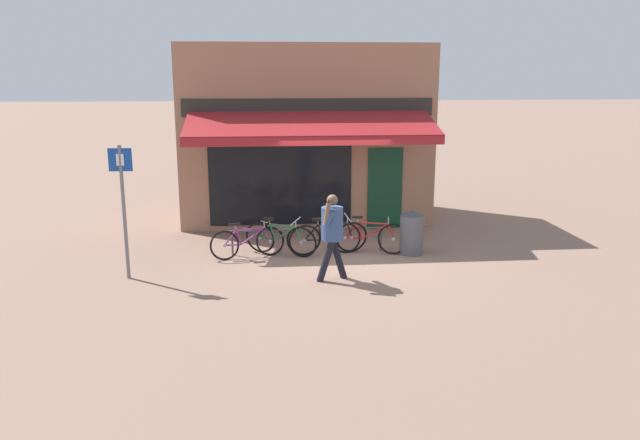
% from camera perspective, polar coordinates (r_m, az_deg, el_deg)
% --- Properties ---
extents(ground_plane, '(160.00, 160.00, 0.00)m').
position_cam_1_polar(ground_plane, '(13.76, 1.75, -3.45)').
color(ground_plane, '#846656').
extents(shop_front, '(6.58, 4.84, 4.70)m').
position_cam_1_polar(shop_front, '(17.28, -1.41, 7.94)').
color(shop_front, '#9E7056').
rests_on(shop_front, ground_plane).
extents(bike_rack_rail, '(3.45, 0.04, 0.57)m').
position_cam_1_polar(bike_rack_rail, '(13.97, -1.17, -1.17)').
color(bike_rack_rail, '#47494F').
rests_on(bike_rack_rail, ground_plane).
extents(bicycle_purple, '(1.65, 0.71, 0.81)m').
position_cam_1_polar(bicycle_purple, '(13.77, -6.66, -2.01)').
color(bicycle_purple, black).
rests_on(bicycle_purple, ground_plane).
extents(bicycle_green, '(1.60, 0.93, 0.88)m').
position_cam_1_polar(bicycle_green, '(13.84, -3.65, -1.71)').
color(bicycle_green, black).
rests_on(bicycle_green, ground_plane).
extents(bicycle_black, '(1.82, 0.51, 0.90)m').
position_cam_1_polar(bicycle_black, '(13.88, 0.76, -1.62)').
color(bicycle_black, black).
rests_on(bicycle_black, ground_plane).
extents(bicycle_red, '(1.77, 0.52, 0.86)m').
position_cam_1_polar(bicycle_red, '(14.03, 4.49, -1.56)').
color(bicycle_red, black).
rests_on(bicycle_red, ground_plane).
extents(pedestrian_adult, '(0.64, 0.65, 1.72)m').
position_cam_1_polar(pedestrian_adult, '(12.03, 1.12, -0.77)').
color(pedestrian_adult, black).
rests_on(pedestrian_adult, ground_plane).
extents(litter_bin, '(0.54, 0.54, 1.00)m').
position_cam_1_polar(litter_bin, '(14.05, 8.38, -1.11)').
color(litter_bin, '#515459').
rests_on(litter_bin, ground_plane).
extents(parking_sign, '(0.44, 0.07, 2.64)m').
position_cam_1_polar(parking_sign, '(12.57, -17.56, 1.87)').
color(parking_sign, slate).
rests_on(parking_sign, ground_plane).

